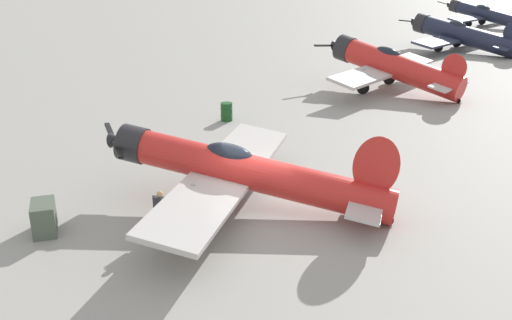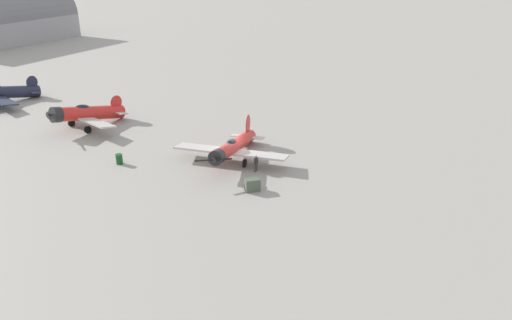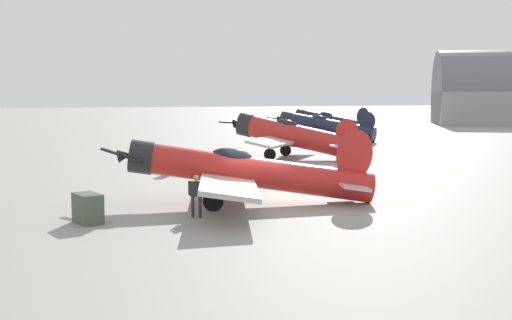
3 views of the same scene
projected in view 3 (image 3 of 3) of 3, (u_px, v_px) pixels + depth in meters
ground_plane at (256, 204)px, 26.16m from camera, size 400.00×400.00×0.00m
airplane_foreground at (243, 172)px, 25.99m from camera, size 10.80×10.76×3.12m
airplane_mid_apron at (291, 135)px, 44.49m from camera, size 9.12×9.19×3.19m
airplane_far_line at (323, 127)px, 60.80m from camera, size 9.43×9.49×3.04m
airplane_outer_stand at (329, 120)px, 77.27m from camera, size 9.35×9.32×3.08m
ground_crew_mechanic at (196, 192)px, 23.18m from camera, size 0.54×0.38×1.55m
equipment_crate at (88, 208)px, 22.19m from camera, size 1.07×1.37×1.04m
fuel_drum at (168, 166)px, 35.52m from camera, size 0.65×0.65×0.95m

